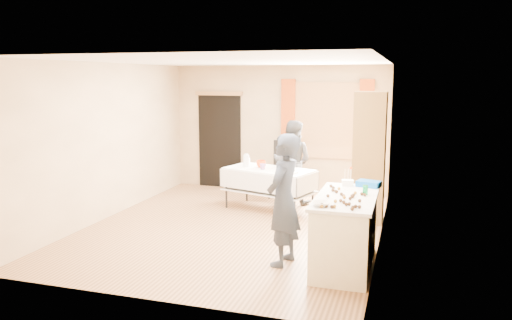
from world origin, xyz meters
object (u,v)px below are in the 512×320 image
(girl, at_px, (283,200))
(cabinet, at_px, (369,157))
(chair, at_px, (282,180))
(counter, at_px, (345,232))
(party_table, at_px, (269,185))
(woman, at_px, (292,162))

(girl, bearing_deg, cabinet, 168.89)
(chair, distance_m, girl, 3.66)
(counter, bearing_deg, cabinet, 87.39)
(counter, relative_size, chair, 1.37)
(counter, height_order, party_table, counter)
(cabinet, bearing_deg, chair, 146.36)
(counter, bearing_deg, woman, 114.84)
(chair, bearing_deg, woman, -51.44)
(counter, xyz_separation_m, woman, (-1.38, 2.97, 0.33))
(counter, xyz_separation_m, girl, (-0.76, -0.14, 0.39))
(chair, distance_m, woman, 0.67)
(cabinet, xyz_separation_m, counter, (-0.10, -2.19, -0.61))
(woman, bearing_deg, chair, -46.92)
(party_table, relative_size, chair, 1.57)
(girl, bearing_deg, woman, -159.65)
(woman, bearing_deg, cabinet, 158.85)
(party_table, distance_m, chair, 1.03)
(counter, height_order, chair, chair)
(counter, bearing_deg, chair, 116.33)
(party_table, distance_m, girl, 2.67)
(cabinet, height_order, woman, cabinet)
(cabinet, xyz_separation_m, party_table, (-1.75, 0.16, -0.62))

